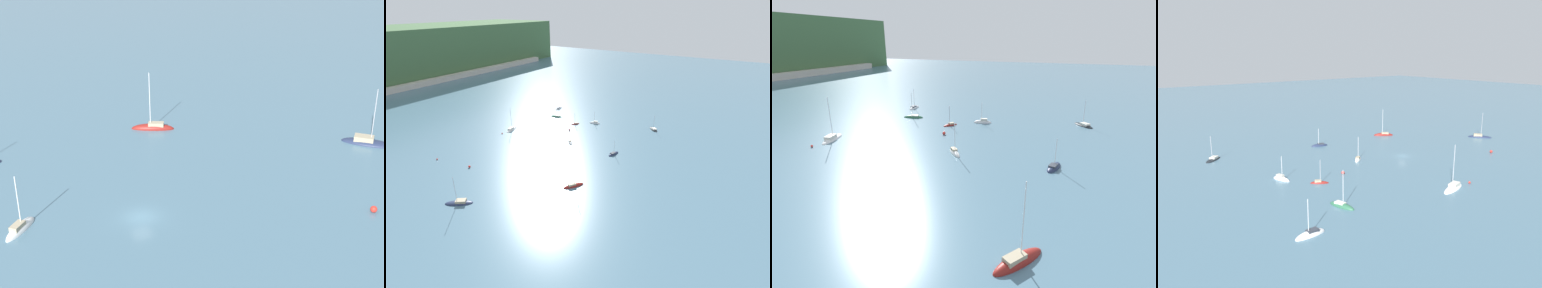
{
  "view_description": "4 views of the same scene",
  "coord_description": "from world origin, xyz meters",
  "views": [
    {
      "loc": [
        26.23,
        53.23,
        35.42
      ],
      "look_at": [
        -16.69,
        -14.12,
        1.23
      ],
      "focal_mm": 50.0,
      "sensor_mm": 36.0,
      "label": 1
    },
    {
      "loc": [
        -89.78,
        -73.83,
        56.88
      ],
      "look_at": [
        8.65,
        -12.8,
        3.16
      ],
      "focal_mm": 28.0,
      "sensor_mm": 36.0,
      "label": 2
    },
    {
      "loc": [
        -44.89,
        -30.75,
        24.84
      ],
      "look_at": [
        16.39,
        -6.63,
        1.61
      ],
      "focal_mm": 28.0,
      "sensor_mm": 36.0,
      "label": 3
    },
    {
      "loc": [
        83.48,
        80.6,
        32.32
      ],
      "look_at": [
        7.16,
        -18.0,
        1.55
      ],
      "focal_mm": 35.0,
      "sensor_mm": 36.0,
      "label": 4
    }
  ],
  "objects": [
    {
      "name": "sailboat_4",
      "position": [
        13.9,
        -5.28,
        0.1
      ],
      "size": [
        5.35,
        4.95,
        8.0
      ],
      "rotation": [
        0.0,
        0.0,
        3.86
      ],
      "color": "white",
      "rests_on": "ground_plane"
    },
    {
      "name": "sailboat_1",
      "position": [
        11.31,
        28.31,
        0.14
      ],
      "size": [
        9.32,
        4.78,
        11.89
      ],
      "rotation": [
        0.0,
        0.0,
        0.26
      ],
      "color": "white",
      "rests_on": "ground_plane"
    },
    {
      "name": "mooring_buoy_2",
      "position": [
        4.97,
        28.51,
        0.29
      ],
      "size": [
        0.57,
        0.57,
        0.57
      ],
      "color": "red",
      "rests_on": "ground_plane"
    },
    {
      "name": "sailboat_9",
      "position": [
        49.2,
        -32.53,
        0.1
      ],
      "size": [
        6.95,
        6.73,
        8.17
      ],
      "rotation": [
        0.0,
        0.0,
        0.75
      ],
      "color": "black",
      "rests_on": "ground_plane"
    },
    {
      "name": "sailboat_7",
      "position": [
        51.37,
        27.36,
        0.07
      ],
      "size": [
        6.43,
        2.19,
        8.13
      ],
      "rotation": [
        0.0,
        0.0,
        0.05
      ],
      "color": "silver",
      "rests_on": "ground_plane"
    },
    {
      "name": "ground_plane",
      "position": [
        0.0,
        0.0,
        0.0
      ],
      "size": [
        600.0,
        600.0,
        0.0
      ],
      "primitive_type": "plane",
      "color": "slate"
    },
    {
      "name": "sailboat_0",
      "position": [
        34.81,
        5.05,
        0.11
      ],
      "size": [
        4.62,
        3.79,
        6.68
      ],
      "rotation": [
        0.0,
        0.0,
        2.54
      ],
      "color": "maroon",
      "rests_on": "ground_plane"
    },
    {
      "name": "sailboat_8",
      "position": [
        -16.04,
        -26.19,
        0.11
      ],
      "size": [
        7.5,
        5.92,
        11.42
      ],
      "rotation": [
        0.0,
        0.0,
        5.7
      ],
      "color": "maroon",
      "rests_on": "ground_plane"
    },
    {
      "name": "sailboat_6",
      "position": [
        -43.33,
        -0.8,
        0.13
      ],
      "size": [
        7.55,
        8.86,
        10.34
      ],
      "rotation": [
        0.0,
        0.0,
        2.2
      ],
      "color": "#232D4C",
      "rests_on": "ground_plane"
    },
    {
      "name": "sailboat_3",
      "position": [
        13.56,
        -27.33,
        0.06
      ],
      "size": [
        6.25,
        3.28,
        7.05
      ],
      "rotation": [
        0.0,
        0.0,
        6.05
      ],
      "color": "#232D4C",
      "rests_on": "ground_plane"
    },
    {
      "name": "mooring_buoy_0",
      "position": [
        -26.01,
        15.1,
        0.45
      ],
      "size": [
        0.89,
        0.89,
        0.89
      ],
      "color": "red",
      "rests_on": "ground_plane"
    },
    {
      "name": "mooring_buoy_3",
      "position": [
        25.79,
        2.95,
        0.44
      ],
      "size": [
        0.88,
        0.88,
        0.88
      ],
      "color": "red",
      "rests_on": "ground_plane"
    },
    {
      "name": "mooring_buoy_1",
      "position": [
        -28.62,
        31.44,
        0.29
      ],
      "size": [
        0.58,
        0.58,
        0.58
      ],
      "color": "red",
      "rests_on": "ground_plane"
    },
    {
      "name": "sailboat_2",
      "position": [
        39.07,
        20.37,
        0.07
      ],
      "size": [
        3.49,
        6.79,
        9.13
      ],
      "rotation": [
        0.0,
        0.0,
        1.82
      ],
      "color": "#2D6647",
      "rests_on": "ground_plane"
    },
    {
      "name": "sailboat_5",
      "position": [
        41.24,
        -3.1,
        0.12
      ],
      "size": [
        3.16,
        5.82,
        7.35
      ],
      "rotation": [
        0.0,
        0.0,
        1.87
      ],
      "color": "silver",
      "rests_on": "ground_plane"
    }
  ]
}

